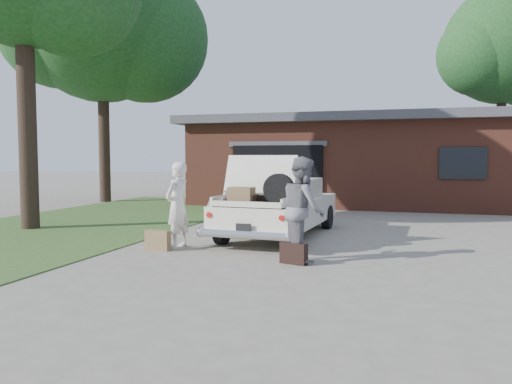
# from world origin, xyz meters

# --- Properties ---
(ground) EXTENTS (90.00, 90.00, 0.00)m
(ground) POSITION_xyz_m (0.00, 0.00, 0.00)
(ground) COLOR gray
(ground) RESTS_ON ground
(grass_strip) EXTENTS (6.00, 16.00, 0.02)m
(grass_strip) POSITION_xyz_m (-5.50, 3.00, 0.01)
(grass_strip) COLOR #2D4C1E
(grass_strip) RESTS_ON ground
(house) EXTENTS (12.80, 7.80, 3.30)m
(house) POSITION_xyz_m (0.98, 11.47, 1.67)
(house) COLOR brown
(house) RESTS_ON ground
(tree_back) EXTENTS (7.75, 6.74, 10.72)m
(tree_back) POSITION_xyz_m (-8.71, 8.56, 7.03)
(tree_back) COLOR #38281E
(tree_back) RESTS_ON ground
(tree_right) EXTENTS (6.35, 5.52, 9.83)m
(tree_right) POSITION_xyz_m (7.12, 17.45, 6.76)
(tree_right) COLOR #38281E
(tree_right) RESTS_ON ground
(sedan) EXTENTS (2.00, 4.63, 1.83)m
(sedan) POSITION_xyz_m (0.10, 2.10, 0.67)
(sedan) COLOR white
(sedan) RESTS_ON ground
(woman_left) EXTENTS (0.50, 0.68, 1.69)m
(woman_left) POSITION_xyz_m (-1.45, 0.04, 0.85)
(woman_left) COLOR silver
(woman_left) RESTS_ON ground
(woman_right) EXTENTS (0.98, 1.08, 1.80)m
(woman_right) POSITION_xyz_m (1.17, -0.43, 0.90)
(woman_right) COLOR slate
(woman_right) RESTS_ON ground
(suitcase_left) EXTENTS (0.51, 0.20, 0.39)m
(suitcase_left) POSITION_xyz_m (-1.70, -0.29, 0.19)
(suitcase_left) COLOR olive
(suitcase_left) RESTS_ON ground
(suitcase_right) EXTENTS (0.49, 0.27, 0.36)m
(suitcase_right) POSITION_xyz_m (1.07, -0.74, 0.18)
(suitcase_right) COLOR black
(suitcase_right) RESTS_ON ground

